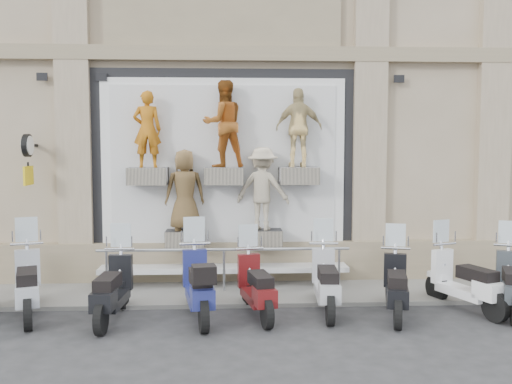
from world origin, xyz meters
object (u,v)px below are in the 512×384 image
(scooter_i, at_px, (465,268))
(scooter_d, at_px, (112,275))
(scooter_j, at_px, (511,270))
(scooter_h, at_px, (396,273))
(scooter_e, at_px, (198,271))
(scooter_c, at_px, (27,270))
(scooter_f, at_px, (256,273))
(scooter_g, at_px, (326,268))
(guard_rail, at_px, (224,271))
(clock_sign_bracket, at_px, (28,153))

(scooter_i, bearing_deg, scooter_d, 161.44)
(scooter_j, bearing_deg, scooter_d, -158.15)
(scooter_d, xyz_separation_m, scooter_h, (4.83, -0.01, -0.02))
(scooter_e, distance_m, scooter_h, 3.39)
(scooter_c, distance_m, scooter_f, 3.93)
(scooter_g, bearing_deg, scooter_f, -167.68)
(guard_rail, height_order, scooter_f, scooter_f)
(scooter_c, bearing_deg, scooter_j, -19.72)
(scooter_g, relative_size, scooter_h, 1.04)
(scooter_c, bearing_deg, scooter_e, -22.73)
(guard_rail, distance_m, scooter_c, 3.64)
(clock_sign_bracket, height_order, scooter_d, clock_sign_bracket)
(clock_sign_bracket, height_order, scooter_c, clock_sign_bracket)
(guard_rail, relative_size, scooter_d, 2.61)
(scooter_d, xyz_separation_m, scooter_j, (6.90, 0.08, -0.00))
(scooter_i, bearing_deg, scooter_j, -35.33)
(clock_sign_bracket, relative_size, scooter_h, 0.54)
(guard_rail, bearing_deg, scooter_c, -158.07)
(scooter_d, relative_size, scooter_h, 1.02)
(guard_rail, height_order, scooter_h, scooter_h)
(guard_rail, xyz_separation_m, scooter_d, (-1.86, -1.64, 0.32))
(scooter_h, height_order, scooter_j, scooter_j)
(scooter_d, bearing_deg, scooter_i, 6.00)
(scooter_c, xyz_separation_m, scooter_e, (2.93, -0.23, 0.01))
(scooter_c, bearing_deg, clock_sign_bracket, 88.32)
(scooter_i, bearing_deg, scooter_f, 161.07)
(scooter_i, xyz_separation_m, scooter_j, (0.74, -0.19, 0.00))
(clock_sign_bracket, distance_m, scooter_i, 8.63)
(scooter_d, height_order, scooter_g, scooter_g)
(scooter_c, relative_size, scooter_d, 1.05)
(clock_sign_bracket, relative_size, scooter_i, 0.53)
(clock_sign_bracket, height_order, scooter_j, clock_sign_bracket)
(scooter_e, bearing_deg, scooter_h, -9.99)
(guard_rail, relative_size, scooter_h, 2.67)
(scooter_f, bearing_deg, scooter_c, 166.51)
(scooter_j, bearing_deg, scooter_c, -160.20)
(guard_rail, bearing_deg, scooter_h, -28.97)
(scooter_d, bearing_deg, scooter_c, 172.74)
(scooter_e, height_order, scooter_f, scooter_e)
(clock_sign_bracket, bearing_deg, scooter_f, -23.84)
(scooter_f, distance_m, scooter_h, 2.41)
(clock_sign_bracket, distance_m, scooter_h, 7.47)
(scooter_d, relative_size, scooter_g, 0.99)
(guard_rail, height_order, scooter_g, scooter_g)
(guard_rail, xyz_separation_m, scooter_g, (1.81, -1.33, 0.33))
(scooter_i, bearing_deg, scooter_c, 158.82)
(scooter_e, relative_size, scooter_f, 1.09)
(scooter_f, bearing_deg, scooter_j, -11.90)
(scooter_g, xyz_separation_m, scooter_j, (3.23, -0.22, -0.01))
(scooter_c, bearing_deg, scooter_i, -18.43)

